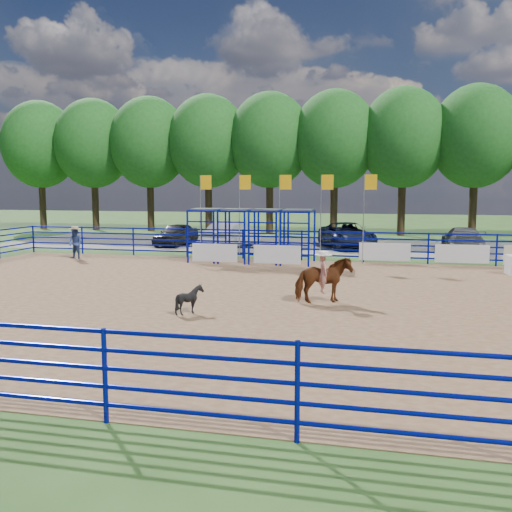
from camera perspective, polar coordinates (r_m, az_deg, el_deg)
name	(u,v)px	position (r m, az deg, el deg)	size (l,w,h in m)	color
ground	(255,299)	(18.59, -0.11, -4.36)	(120.00, 120.00, 0.00)	#3C6227
arena_dirt	(255,299)	(18.59, -0.11, -4.33)	(30.00, 20.00, 0.02)	#8D6746
gravel_strip	(319,246)	(35.18, 6.31, 0.98)	(40.00, 10.00, 0.01)	gray
horse_and_rider	(323,277)	(17.94, 6.73, -2.13)	(1.89, 1.42, 2.24)	#643014
calf	(190,299)	(16.49, -6.65, -4.33)	(0.67, 0.75, 0.83)	black
spectator_cowboy	(75,243)	(30.11, -17.61, 1.28)	(0.84, 0.70, 1.61)	navy
car_a	(176,234)	(35.79, -8.01, 2.16)	(1.61, 4.00, 1.36)	black
car_b	(233,235)	(34.18, -2.34, 2.16)	(1.64, 4.71, 1.55)	#97999F
car_c	(347,235)	(34.44, 9.08, 2.07)	(2.49, 5.40, 1.50)	#131831
car_d	(463,239)	(34.28, 19.96, 1.60)	(1.92, 4.71, 1.37)	#58585B
perimeter_fence	(255,277)	(18.46, -0.11, -2.08)	(30.10, 20.10, 1.50)	#07109B
chute_assembly	(259,237)	(27.37, 0.30, 1.96)	(19.32, 2.41, 4.20)	#07109B
treeline	(335,134)	(44.11, 7.90, 11.96)	(56.40, 6.40, 11.24)	#3F2B19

